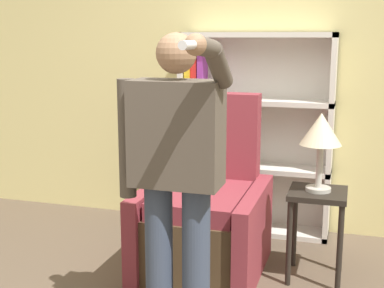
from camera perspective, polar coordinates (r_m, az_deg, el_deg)
name	(u,v)px	position (r m, az deg, el deg)	size (l,w,h in m)	color
wall_back	(246,62)	(4.52, 5.79, 8.67)	(8.00, 0.06, 2.80)	#DBCC84
bookcase	(243,136)	(4.44, 5.49, 0.88)	(1.24, 0.28, 1.64)	silver
armchair	(206,217)	(3.77, 1.51, -7.81)	(0.81, 0.95, 1.21)	#4C3823
person_standing	(176,169)	(2.76, -1.74, -2.66)	(0.61, 0.78, 1.63)	#384256
side_table	(317,210)	(3.67, 13.20, -6.87)	(0.37, 0.37, 0.61)	black
table_lamp	(321,133)	(3.54, 13.59, 1.18)	(0.27, 0.27, 0.52)	#B7B2A8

